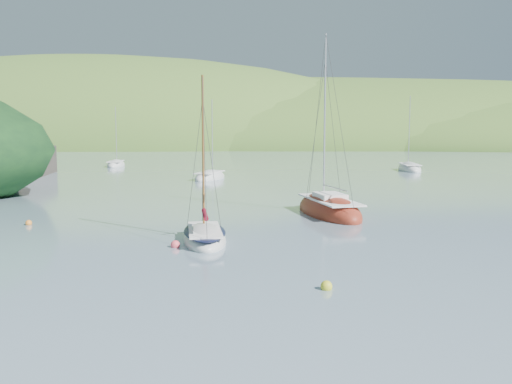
{
  "coord_description": "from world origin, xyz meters",
  "views": [
    {
      "loc": [
        2.87,
        -23.6,
        6.02
      ],
      "look_at": [
        1.65,
        8.0,
        2.39
      ],
      "focal_mm": 40.0,
      "sensor_mm": 36.0,
      "label": 1
    }
  ],
  "objects_px": {
    "daysailer_white": "(205,237)",
    "sloop_red": "(329,211)",
    "distant_sloop_a": "(210,178)",
    "distant_sloop_c": "(116,165)",
    "distant_sloop_b": "(409,169)"
  },
  "relations": [
    {
      "from": "daysailer_white",
      "to": "distant_sloop_a",
      "type": "relative_size",
      "value": 0.94
    },
    {
      "from": "daysailer_white",
      "to": "distant_sloop_c",
      "type": "distance_m",
      "value": 59.99
    },
    {
      "from": "daysailer_white",
      "to": "sloop_red",
      "type": "distance_m",
      "value": 12.01
    },
    {
      "from": "sloop_red",
      "to": "distant_sloop_c",
      "type": "bearing_deg",
      "value": 105.79
    },
    {
      "from": "distant_sloop_a",
      "to": "sloop_red",
      "type": "bearing_deg",
      "value": -52.04
    },
    {
      "from": "distant_sloop_a",
      "to": "distant_sloop_c",
      "type": "distance_m",
      "value": 26.6
    },
    {
      "from": "distant_sloop_b",
      "to": "distant_sloop_c",
      "type": "xyz_separation_m",
      "value": [
        -42.77,
        6.74,
        -0.02
      ]
    },
    {
      "from": "distant_sloop_a",
      "to": "distant_sloop_c",
      "type": "xyz_separation_m",
      "value": [
        -16.84,
        20.6,
        -0.0
      ]
    },
    {
      "from": "daysailer_white",
      "to": "distant_sloop_a",
      "type": "bearing_deg",
      "value": 86.6
    },
    {
      "from": "sloop_red",
      "to": "distant_sloop_c",
      "type": "relative_size",
      "value": 1.37
    },
    {
      "from": "sloop_red",
      "to": "distant_sloop_a",
      "type": "bearing_deg",
      "value": 98.15
    },
    {
      "from": "distant_sloop_b",
      "to": "sloop_red",
      "type": "bearing_deg",
      "value": -108.42
    },
    {
      "from": "daysailer_white",
      "to": "sloop_red",
      "type": "relative_size",
      "value": 0.7
    },
    {
      "from": "daysailer_white",
      "to": "distant_sloop_b",
      "type": "bearing_deg",
      "value": 56.33
    },
    {
      "from": "sloop_red",
      "to": "distant_sloop_b",
      "type": "distance_m",
      "value": 42.61
    }
  ]
}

